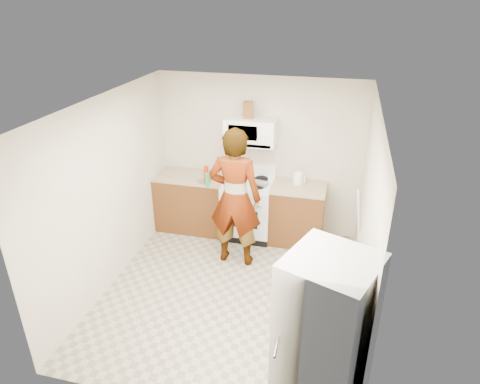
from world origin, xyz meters
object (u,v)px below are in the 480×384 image
(microwave, at_px, (251,131))
(kettle, at_px, (298,178))
(gas_range, at_px, (248,207))
(saucepan, at_px, (242,174))
(person, at_px, (235,198))
(fridge, at_px, (324,341))

(microwave, height_order, kettle, microwave)
(gas_range, distance_m, saucepan, 0.55)
(person, bearing_deg, gas_range, -90.23)
(person, relative_size, kettle, 11.61)
(microwave, height_order, person, person)
(microwave, relative_size, fridge, 0.45)
(microwave, bearing_deg, person, -90.82)
(gas_range, xyz_separation_m, kettle, (0.75, 0.10, 0.54))
(person, height_order, saucepan, person)
(gas_range, bearing_deg, saucepan, 142.01)
(fridge, height_order, saucepan, fridge)
(microwave, xyz_separation_m, fridge, (1.37, -3.11, -0.85))
(gas_range, bearing_deg, microwave, 90.00)
(gas_range, relative_size, microwave, 1.49)
(fridge, xyz_separation_m, kettle, (-0.61, 3.08, 0.17))
(fridge, height_order, kettle, fridge)
(kettle, relative_size, saucepan, 0.80)
(gas_range, height_order, fridge, fridge)
(microwave, bearing_deg, fridge, -66.25)
(gas_range, relative_size, person, 0.56)
(saucepan, bearing_deg, person, -82.30)
(fridge, distance_m, kettle, 3.15)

